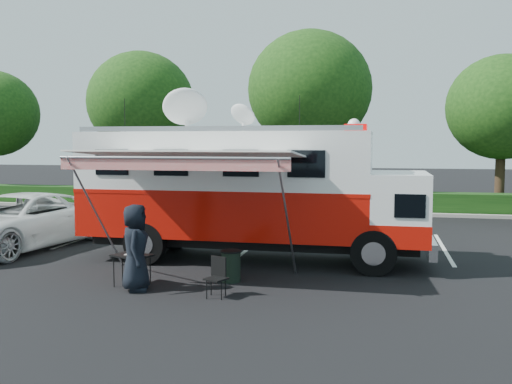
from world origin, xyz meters
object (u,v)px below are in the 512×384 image
folding_table (132,256)px  white_suv (19,249)px  command_truck (249,190)px  trash_bin (231,266)px

folding_table → white_suv: bearing=147.2°
white_suv → folding_table: white_suv is taller
command_truck → white_suv: bearing=179.1°
command_truck → white_suv: size_ratio=1.55×
white_suv → trash_bin: (7.58, -2.65, 0.38)m
command_truck → folding_table: bearing=-121.0°
white_suv → command_truck: bearing=8.0°
command_truck → white_suv: (-7.45, 0.12, -1.99)m
command_truck → trash_bin: command_truck is taller
white_suv → trash_bin: 8.04m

